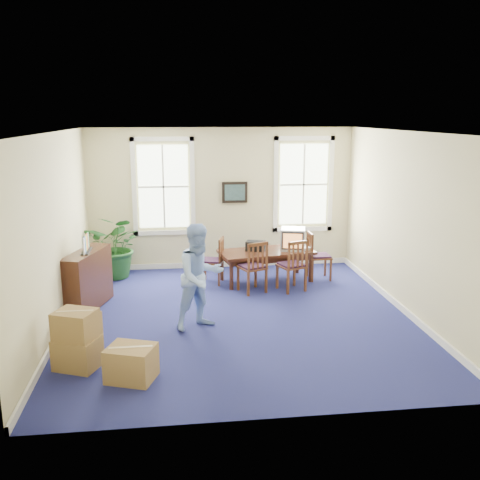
{
  "coord_description": "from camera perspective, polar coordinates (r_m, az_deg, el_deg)",
  "views": [
    {
      "loc": [
        -1.06,
        -8.78,
        3.48
      ],
      "look_at": [
        0.1,
        0.6,
        1.25
      ],
      "focal_mm": 40.0,
      "sensor_mm": 36.0,
      "label": 1
    }
  ],
  "objects": [
    {
      "name": "baseboard_right",
      "position": [
        10.24,
        16.69,
        -6.81
      ],
      "size": [
        0.04,
        6.5,
        0.12
      ],
      "primitive_type": "cube",
      "color": "white",
      "rests_on": "ground"
    },
    {
      "name": "equipment_bag",
      "position": [
        11.29,
        1.68,
        -0.63
      ],
      "size": [
        0.46,
        0.38,
        0.2
      ],
      "primitive_type": "cube",
      "rotation": [
        0.0,
        0.0,
        -0.35
      ],
      "color": "black",
      "rests_on": "conference_table"
    },
    {
      "name": "ceiling",
      "position": [
        8.85,
        -0.17,
        11.47
      ],
      "size": [
        6.5,
        6.5,
        0.0
      ],
      "primitive_type": "plane",
      "rotation": [
        3.14,
        0.0,
        0.0
      ],
      "color": "white",
      "rests_on": "ground"
    },
    {
      "name": "conference_table",
      "position": [
        11.4,
        2.8,
        -2.76
      ],
      "size": [
        2.09,
        1.24,
        0.67
      ],
      "primitive_type": null,
      "rotation": [
        0.0,
        0.0,
        0.19
      ],
      "color": "#412014",
      "rests_on": "ground"
    },
    {
      "name": "brochure_rack",
      "position": [
        9.92,
        -16.1,
        -0.41
      ],
      "size": [
        0.27,
        0.73,
        0.32
      ],
      "primitive_type": null,
      "rotation": [
        0.0,
        0.0,
        0.2
      ],
      "color": "#99999E",
      "rests_on": "credenza"
    },
    {
      "name": "wall_left",
      "position": [
        9.18,
        -19.09,
        0.73
      ],
      "size": [
        0.0,
        6.5,
        6.5
      ],
      "primitive_type": "plane",
      "rotation": [
        1.57,
        0.0,
        1.57
      ],
      "color": "beige",
      "rests_on": "ground"
    },
    {
      "name": "window_left",
      "position": [
        12.11,
        -8.17,
        5.65
      ],
      "size": [
        1.4,
        0.12,
        2.2
      ],
      "primitive_type": null,
      "color": "white",
      "rests_on": "ground"
    },
    {
      "name": "wall_right",
      "position": [
        9.85,
        17.44,
        1.66
      ],
      "size": [
        0.0,
        6.5,
        6.5
      ],
      "primitive_type": "plane",
      "rotation": [
        1.57,
        0.0,
        -1.57
      ],
      "color": "beige",
      "rests_on": "ground"
    },
    {
      "name": "game_console",
      "position": [
        11.48,
        6.99,
        -0.87
      ],
      "size": [
        0.24,
        0.27,
        0.05
      ],
      "primitive_type": "cube",
      "rotation": [
        0.0,
        0.0,
        0.39
      ],
      "color": "white",
      "rests_on": "conference_table"
    },
    {
      "name": "cardboard_boxes",
      "position": [
        7.96,
        -15.32,
        -9.66
      ],
      "size": [
        2.01,
        2.01,
        0.88
      ],
      "primitive_type": null,
      "rotation": [
        0.0,
        0.0,
        -0.38
      ],
      "color": "#A47C44",
      "rests_on": "ground"
    },
    {
      "name": "chair_near_right",
      "position": [
        10.79,
        5.52,
        -2.63
      ],
      "size": [
        0.61,
        0.61,
        1.07
      ],
      "primitive_type": null,
      "rotation": [
        0.0,
        0.0,
        3.49
      ],
      "color": "brown",
      "rests_on": "ground"
    },
    {
      "name": "credenza",
      "position": [
        10.11,
        -15.96,
        -4.22
      ],
      "size": [
        0.76,
        1.4,
        1.06
      ],
      "primitive_type": "cube",
      "rotation": [
        0.0,
        0.0,
        -0.29
      ],
      "color": "#412014",
      "rests_on": "ground"
    },
    {
      "name": "potted_plant",
      "position": [
        11.84,
        -13.01,
        -0.66
      ],
      "size": [
        1.57,
        1.47,
        1.4
      ],
      "primitive_type": "imported",
      "rotation": [
        0.0,
        0.0,
        -0.37
      ],
      "color": "#1B4A1C",
      "rests_on": "ground"
    },
    {
      "name": "baseboard_back",
      "position": [
        12.52,
        -1.93,
        -2.58
      ],
      "size": [
        6.0,
        0.04,
        0.12
      ],
      "primitive_type": "cube",
      "color": "white",
      "rests_on": "ground"
    },
    {
      "name": "wall_picture",
      "position": [
        12.18,
        -0.57,
        5.11
      ],
      "size": [
        0.58,
        0.06,
        0.48
      ],
      "primitive_type": null,
      "color": "black",
      "rests_on": "ground"
    },
    {
      "name": "wall_front",
      "position": [
        5.93,
        3.62,
        -5.21
      ],
      "size": [
        6.5,
        0.0,
        6.5
      ],
      "primitive_type": "plane",
      "rotation": [
        -1.57,
        0.0,
        0.0
      ],
      "color": "beige",
      "rests_on": "ground"
    },
    {
      "name": "baseboard_left",
      "position": [
        9.61,
        -18.22,
        -8.26
      ],
      "size": [
        0.04,
        6.5,
        0.12
      ],
      "primitive_type": "cube",
      "color": "white",
      "rests_on": "ground"
    },
    {
      "name": "chair_end_left",
      "position": [
        11.22,
        -3.02,
        -2.19
      ],
      "size": [
        0.55,
        0.55,
        0.98
      ],
      "primitive_type": null,
      "rotation": [
        0.0,
        0.0,
        -1.86
      ],
      "color": "brown",
      "rests_on": "ground"
    },
    {
      "name": "chair_end_right",
      "position": [
        11.6,
        8.46,
        -1.67
      ],
      "size": [
        0.47,
        0.47,
        1.04
      ],
      "primitive_type": null,
      "rotation": [
        0.0,
        0.0,
        1.59
      ],
      "color": "brown",
      "rests_on": "ground"
    },
    {
      "name": "wall_back",
      "position": [
        12.22,
        -2.0,
        4.42
      ],
      "size": [
        6.5,
        0.0,
        6.5
      ],
      "primitive_type": "plane",
      "rotation": [
        1.57,
        0.0,
        0.0
      ],
      "color": "beige",
      "rests_on": "ground"
    },
    {
      "name": "chair_near_left",
      "position": [
        10.65,
        1.3,
        -2.82
      ],
      "size": [
        0.62,
        0.62,
        1.06
      ],
      "primitive_type": null,
      "rotation": [
        0.0,
        0.0,
        3.53
      ],
      "color": "brown",
      "rests_on": "ground"
    },
    {
      "name": "crt_tv",
      "position": [
        11.41,
        5.66,
        0.12
      ],
      "size": [
        0.62,
        0.65,
        0.46
      ],
      "primitive_type": null,
      "rotation": [
        0.0,
        0.0,
        -0.24
      ],
      "color": "#B7B7BC",
      "rests_on": "conference_table"
    },
    {
      "name": "window_right",
      "position": [
        12.47,
        6.78,
        5.9
      ],
      "size": [
        1.4,
        0.12,
        2.2
      ],
      "primitive_type": null,
      "color": "white",
      "rests_on": "ground"
    },
    {
      "name": "floor",
      "position": [
        9.5,
        -0.16,
        -8.21
      ],
      "size": [
        6.5,
        6.5,
        0.0
      ],
      "primitive_type": "plane",
      "color": "navy",
      "rests_on": "ground"
    },
    {
      "name": "man",
      "position": [
        8.8,
        -4.28,
        -3.92
      ],
      "size": [
        1.07,
        0.99,
        1.77
      ],
      "primitive_type": "imported",
      "rotation": [
        0.0,
        0.0,
        0.48
      ],
      "color": "#9BBDFA",
      "rests_on": "ground"
    }
  ]
}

